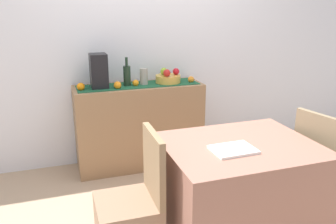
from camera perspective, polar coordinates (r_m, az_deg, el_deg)
The scene contains 18 objects.
ground_plane at distance 3.09m, azimuth 2.34°, elevation -15.32°, with size 6.40×6.40×0.02m, color tan.
room_wall_rear at distance 3.74m, azimuth -3.93°, elevation 12.56°, with size 6.40×0.06×2.70m, color silver.
sideboard_console at distance 3.66m, azimuth -4.66°, elevation -2.27°, with size 1.30×0.42×0.87m, color #8F6C49.
table_runner at distance 3.53m, azimuth -4.83°, elevation 4.44°, with size 1.22×0.32×0.01m, color #195031.
fruit_bowl at distance 3.61m, azimuth -0.01°, elevation 5.44°, with size 0.26×0.26×0.08m, color gold.
apple_rear at distance 3.63m, azimuth 1.32°, elevation 6.64°, with size 0.07×0.07×0.07m, color red.
apple_front at distance 3.61m, azimuth -0.66°, elevation 6.65°, with size 0.07×0.07×0.07m, color #86AC2B.
apple_right at distance 3.53m, azimuth -0.19°, elevation 6.39°, with size 0.07×0.07×0.07m, color red.
wine_bottle at distance 3.49m, azimuth -6.71°, elevation 5.97°, with size 0.07×0.07×0.29m.
coffee_maker at distance 3.43m, azimuth -11.24°, elevation 6.57°, with size 0.16×0.18×0.33m, color black.
ceramic_vase at distance 3.53m, azimuth -3.97°, elevation 5.79°, with size 0.08×0.08×0.17m, color #99968A.
orange_loose_mid at distance 3.64m, azimuth 3.77°, elevation 5.33°, with size 0.07×0.07×0.07m, color orange.
orange_loose_near_bowl at distance 3.39m, azimuth -8.24°, elevation 4.36°, with size 0.07×0.07×0.07m, color orange.
orange_loose_end at distance 3.39m, azimuth -14.05°, elevation 4.03°, with size 0.07×0.07×0.07m, color orange.
orange_loose_far at distance 3.49m, azimuth -5.31°, elevation 4.74°, with size 0.06×0.06×0.06m, color orange.
dining_table at distance 2.61m, azimuth 11.22°, elevation -12.66°, with size 1.04×0.82×0.74m, color #966453.
open_book at distance 2.32m, azimuth 10.60°, elevation -6.06°, with size 0.28×0.21×0.02m, color white.
chair_by_corner at distance 3.08m, azimuth 24.17°, elevation -11.19°, with size 0.48×0.48×0.90m.
Camera 1 is at (-0.94, -2.43, 1.66)m, focal length 37.33 mm.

